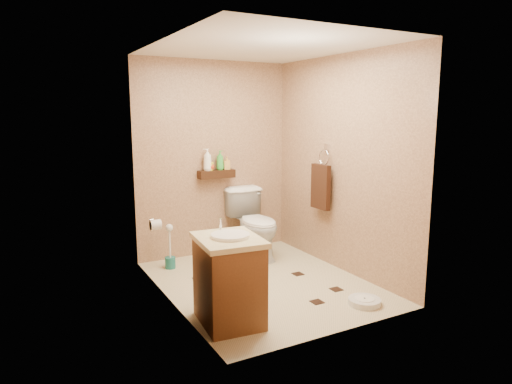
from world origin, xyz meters
TOP-DOWN VIEW (x-y plane):
  - ground at (0.00, 0.00)m, footprint 2.50×2.50m
  - wall_back at (0.00, 1.25)m, footprint 2.00×0.04m
  - wall_front at (0.00, -1.25)m, footprint 2.00×0.04m
  - wall_left at (-1.00, 0.00)m, footprint 0.04×2.50m
  - wall_right at (1.00, 0.00)m, footprint 0.04×2.50m
  - ceiling at (0.00, 0.00)m, footprint 2.00×2.50m
  - wall_shelf at (0.00, 1.17)m, footprint 0.46×0.14m
  - floor_accents at (0.05, -0.06)m, footprint 1.23×1.32m
  - toilet at (0.35, 0.83)m, footprint 0.48×0.83m
  - vanity at (-0.70, -0.65)m, footprint 0.57×0.66m
  - bathroom_scale at (0.56, -0.93)m, footprint 0.39×0.39m
  - toilet_brush at (-0.71, 0.91)m, footprint 0.12×0.12m
  - towel_ring at (0.91, 0.25)m, footprint 0.12×0.30m
  - toilet_paper at (-0.94, 0.65)m, footprint 0.12×0.11m
  - bottle_a at (-0.12, 1.17)m, footprint 0.11×0.11m
  - bottle_b at (-0.08, 1.17)m, footprint 0.10×0.10m
  - bottle_c at (-0.08, 1.17)m, footprint 0.14×0.14m
  - bottle_d at (0.05, 1.17)m, footprint 0.13×0.13m
  - bottle_e at (0.14, 1.17)m, footprint 0.09×0.09m

SIDE VIEW (x-z plane):
  - ground at x=0.00m, z-range 0.00..0.00m
  - floor_accents at x=0.05m, z-range 0.00..0.01m
  - bathroom_scale at x=0.56m, z-range 0.00..0.06m
  - toilet_brush at x=-0.71m, z-range -0.08..0.45m
  - vanity at x=-0.70m, z-range -0.05..0.82m
  - toilet at x=0.35m, z-range 0.00..0.84m
  - toilet_paper at x=-0.94m, z-range 0.54..0.66m
  - towel_ring at x=0.91m, z-range 0.57..1.33m
  - wall_shelf at x=0.00m, z-range 0.97..1.07m
  - bottle_c at x=-0.08m, z-range 1.07..1.20m
  - bottle_b at x=-0.08m, z-range 1.07..1.22m
  - bottle_e at x=0.14m, z-range 1.07..1.24m
  - bottle_d at x=0.05m, z-range 1.07..1.31m
  - wall_back at x=0.00m, z-range 0.00..2.40m
  - wall_front at x=0.00m, z-range 0.00..2.40m
  - wall_left at x=-1.00m, z-range 0.00..2.40m
  - wall_right at x=1.00m, z-range 0.00..2.40m
  - bottle_a at x=-0.12m, z-range 1.07..1.34m
  - ceiling at x=0.00m, z-range 2.39..2.41m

